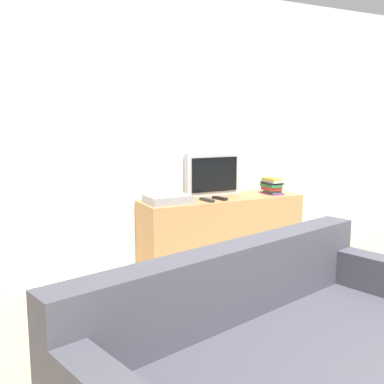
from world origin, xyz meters
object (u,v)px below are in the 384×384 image
Objects in this scene: television at (213,174)px; remote_secondary at (207,200)px; book_stack at (272,186)px; tv_stand at (222,233)px; remote_on_stand at (220,198)px; set_top_box at (168,199)px.

television is 0.41m from remote_secondary.
remote_secondary is (-0.78, -0.08, -0.07)m from book_stack.
tv_stand is 0.37m from remote_on_stand.
television is at bearing 18.81° from set_top_box.
book_stack is 1.30× the size of remote_on_stand.
remote_secondary is 0.48× the size of set_top_box.
television reaches higher than remote_secondary.
television is at bearing 75.21° from remote_on_stand.
television reaches higher than set_top_box.
remote_secondary is at bearing -127.29° from television.
television is at bearing 159.90° from book_stack.
set_top_box is at bearing 165.09° from remote_secondary.
remote_secondary is at bearing -174.19° from book_stack.
book_stack reaches higher than remote_on_stand.
remote_on_stand is at bearing -175.10° from book_stack.
set_top_box is at bearing -178.75° from tv_stand.
remote_on_stand is at bearing -132.56° from tv_stand.
tv_stand is at bearing 47.44° from remote_on_stand.
set_top_box is (-1.12, 0.01, -0.05)m from book_stack.
remote_secondary is at bearing -14.91° from set_top_box.
television is at bearing 52.71° from remote_secondary.
tv_stand is at bearing 1.25° from set_top_box.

